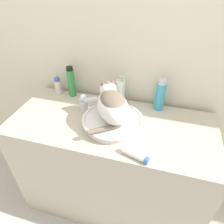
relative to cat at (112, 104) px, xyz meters
The scene contains 10 objects.
wall_back 0.41m from the cat, 91.08° to the left, with size 8.00×0.05×2.40m.
vanity_counter 0.54m from the cat, 168.08° to the left, with size 1.22×0.53×0.81m.
sink_basin 0.11m from the cat, 54.11° to the right, with size 0.36×0.36×0.05m.
cat is the anchor object (origin of this frame).
faucet 0.21m from the cat, 161.68° to the left, with size 0.13×0.07×0.14m.
mouthwash_bottle 0.33m from the cat, 42.07° to the left, with size 0.06×0.06×0.21m.
soap_pump_bottle 0.23m from the cat, 92.34° to the left, with size 0.06×0.06×0.20m.
deodorant_stick 0.52m from the cat, 154.15° to the left, with size 0.05×0.05×0.13m.
shampoo_bottle_tall 0.42m from the cat, 147.65° to the left, with size 0.05×0.05×0.22m.
cream_tube 0.31m from the cat, 50.80° to the right, with size 0.14×0.07×0.04m.
Camera 1 is at (0.25, -0.61, 1.56)m, focal length 32.00 mm.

